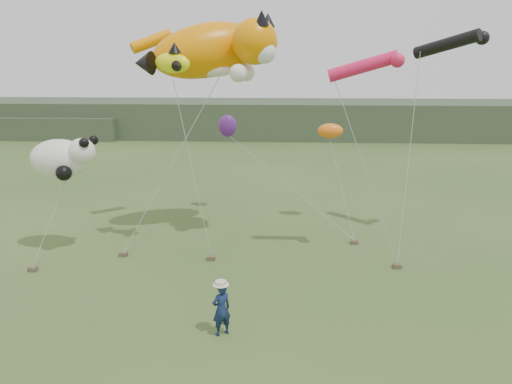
% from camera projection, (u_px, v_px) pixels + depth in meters
% --- Properties ---
extents(ground, '(120.00, 120.00, 0.00)m').
position_uv_depth(ground, '(244.00, 318.00, 16.41)').
color(ground, '#385123').
rests_on(ground, ground).
extents(headland, '(90.00, 13.00, 4.00)m').
position_uv_depth(headland, '(250.00, 119.00, 59.36)').
color(headland, '#2D3D28').
rests_on(headland, ground).
extents(festival_attendant, '(0.73, 0.68, 1.68)m').
position_uv_depth(festival_attendant, '(221.00, 309.00, 15.19)').
color(festival_attendant, '#122144').
rests_on(festival_attendant, ground).
extents(sandbag_anchors, '(15.10, 4.28, 0.17)m').
position_uv_depth(sandbag_anchors, '(226.00, 257.00, 21.34)').
color(sandbag_anchors, brown).
rests_on(sandbag_anchors, ground).
extents(cat_kite, '(7.04, 4.52, 3.33)m').
position_uv_depth(cat_kite, '(218.00, 49.00, 22.42)').
color(cat_kite, orange).
rests_on(cat_kite, ground).
extents(fish_kite, '(2.65, 1.75, 1.32)m').
position_uv_depth(fish_kite, '(162.00, 62.00, 20.60)').
color(fish_kite, '#F1F110').
rests_on(fish_kite, ground).
extents(tube_kites, '(7.19, 5.18, 2.21)m').
position_uv_depth(tube_kites, '(419.00, 52.00, 21.06)').
color(tube_kites, black).
rests_on(tube_kites, ground).
extents(panda_kite, '(2.96, 1.91, 1.84)m').
position_uv_depth(panda_kite, '(63.00, 158.00, 21.28)').
color(panda_kite, white).
rests_on(panda_kite, ground).
extents(misc_kites, '(6.61, 2.20, 1.21)m').
position_uv_depth(misc_kites, '(276.00, 128.00, 26.40)').
color(misc_kites, orange).
rests_on(misc_kites, ground).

